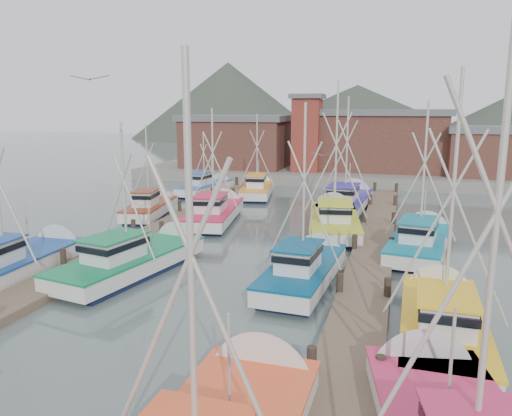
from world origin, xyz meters
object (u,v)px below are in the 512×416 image
(lookout_tower, at_px, (307,132))
(boat_8, at_px, (216,212))
(boat_12, at_px, (258,189))
(boat_4, at_px, (138,259))

(lookout_tower, distance_m, boat_8, 22.67)
(boat_8, bearing_deg, boat_12, 80.99)
(lookout_tower, relative_size, boat_12, 0.99)
(boat_4, distance_m, boat_8, 12.04)
(boat_8, height_order, boat_12, boat_8)
(boat_8, distance_m, boat_12, 11.11)
(boat_8, bearing_deg, boat_4, -97.27)
(boat_4, height_order, boat_8, boat_8)
(lookout_tower, xyz_separation_m, boat_8, (-2.64, -21.98, -4.87))
(boat_4, bearing_deg, lookout_tower, 96.78)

